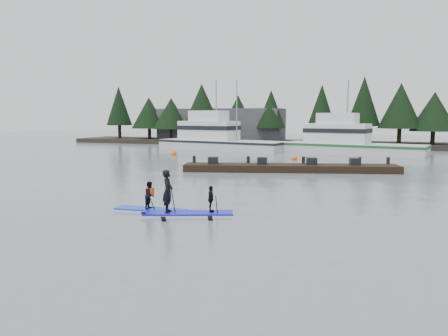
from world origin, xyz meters
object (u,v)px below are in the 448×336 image
(fishing_boat_medium, at_px, (349,148))
(paddleboard_duo, at_px, (183,201))
(floating_dock, at_px, (290,168))
(paddleboard_solo, at_px, (150,202))
(fishing_boat_large, at_px, (218,144))

(fishing_boat_medium, relative_size, paddleboard_duo, 4.06)
(fishing_boat_medium, height_order, floating_dock, fishing_boat_medium)
(paddleboard_solo, height_order, paddleboard_duo, paddleboard_duo)
(fishing_boat_medium, relative_size, paddleboard_solo, 4.81)
(fishing_boat_medium, height_order, paddleboard_duo, fishing_boat_medium)
(paddleboard_duo, bearing_deg, fishing_boat_large, 87.33)
(paddleboard_solo, bearing_deg, fishing_boat_medium, 75.08)
(fishing_boat_medium, xyz_separation_m, paddleboard_duo, (-4.30, -31.41, -0.04))
(fishing_boat_large, height_order, fishing_boat_medium, fishing_boat_large)
(floating_dock, distance_m, paddleboard_duo, 15.17)
(fishing_boat_medium, relative_size, floating_dock, 0.97)
(fishing_boat_large, relative_size, fishing_boat_medium, 1.08)
(floating_dock, xyz_separation_m, paddleboard_duo, (-1.33, -15.11, 0.31))
(fishing_boat_large, xyz_separation_m, fishing_boat_medium, (14.81, -0.94, -0.06))
(floating_dock, bearing_deg, fishing_boat_medium, 64.48)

